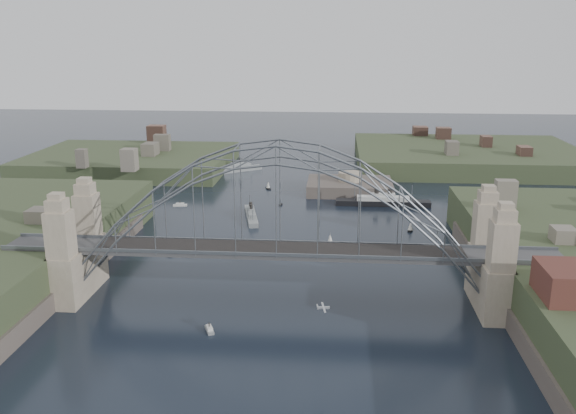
{
  "coord_description": "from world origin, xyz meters",
  "views": [
    {
      "loc": [
        8.57,
        -86.78,
        39.1
      ],
      "look_at": [
        0.0,
        18.0,
        10.0
      ],
      "focal_mm": 38.13,
      "sensor_mm": 36.0,
      "label": 1
    }
  ],
  "objects_px": {
    "bridge": "(278,224)",
    "fort_island": "(349,193)",
    "naval_cruiser_near": "(251,215)",
    "naval_cruiser_far": "(237,169)",
    "ocean_liner": "(383,202)"
  },
  "relations": [
    {
      "from": "bridge",
      "to": "fort_island",
      "type": "height_order",
      "value": "bridge"
    },
    {
      "from": "naval_cruiser_near",
      "to": "ocean_liner",
      "type": "height_order",
      "value": "ocean_liner"
    },
    {
      "from": "naval_cruiser_far",
      "to": "naval_cruiser_near",
      "type": "bearing_deg",
      "value": -77.08
    },
    {
      "from": "fort_island",
      "to": "naval_cruiser_far",
      "type": "xyz_separation_m",
      "value": [
        -33.67,
        22.98,
        1.2
      ]
    },
    {
      "from": "bridge",
      "to": "ocean_liner",
      "type": "height_order",
      "value": "bridge"
    },
    {
      "from": "fort_island",
      "to": "naval_cruiser_near",
      "type": "distance_m",
      "value": 34.37
    },
    {
      "from": "bridge",
      "to": "naval_cruiser_near",
      "type": "bearing_deg",
      "value": 103.34
    },
    {
      "from": "naval_cruiser_far",
      "to": "bridge",
      "type": "bearing_deg",
      "value": -76.88
    },
    {
      "from": "bridge",
      "to": "naval_cruiser_far",
      "type": "xyz_separation_m",
      "value": [
        -21.67,
        92.98,
        -11.47
      ]
    },
    {
      "from": "fort_island",
      "to": "naval_cruiser_near",
      "type": "bearing_deg",
      "value": -130.75
    },
    {
      "from": "fort_island",
      "to": "naval_cruiser_near",
      "type": "relative_size",
      "value": 1.41
    },
    {
      "from": "naval_cruiser_near",
      "to": "naval_cruiser_far",
      "type": "distance_m",
      "value": 50.27
    },
    {
      "from": "fort_island",
      "to": "naval_cruiser_near",
      "type": "xyz_separation_m",
      "value": [
        -22.43,
        -26.03,
        1.06
      ]
    },
    {
      "from": "naval_cruiser_near",
      "to": "fort_island",
      "type": "bearing_deg",
      "value": 49.25
    },
    {
      "from": "fort_island",
      "to": "ocean_liner",
      "type": "xyz_separation_m",
      "value": [
        7.84,
        -12.61,
        1.21
      ]
    }
  ]
}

